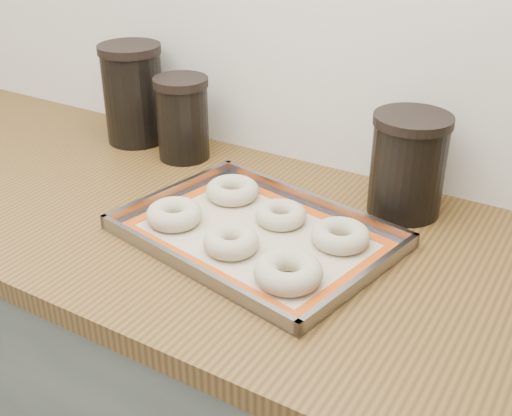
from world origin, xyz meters
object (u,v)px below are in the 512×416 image
Objects in this scene: bagel_front_mid at (231,242)px; canister_mid at (183,118)px; bagel_back_right at (340,236)px; baking_tray at (256,234)px; canister_left at (133,94)px; bagel_front_left at (174,214)px; bagel_front_right at (288,272)px; bagel_back_mid at (281,215)px; canister_right at (408,164)px; bagel_back_left at (232,190)px.

canister_mid is at bearing 137.48° from bagel_front_mid.
bagel_back_right is 0.55× the size of canister_mid.
bagel_back_right reaches higher than baking_tray.
canister_left is at bearing 152.98° from baking_tray.
bagel_front_left is 0.27m from bagel_front_right.
bagel_back_mid is at bearing 31.74° from bagel_front_left.
bagel_front_left is at bearing -141.57° from canister_right.
baking_tray is 0.40m from canister_mid.
bagel_front_right is 0.15m from bagel_back_right.
bagel_front_mid is 0.19m from bagel_back_right.
canister_mid is at bearing 145.47° from baking_tray.
bagel_front_right is at bearing -98.58° from bagel_back_right.
bagel_front_left is (-0.15, -0.04, 0.02)m from baking_tray.
canister_left reaches higher than bagel_back_left.
bagel_back_left is at bearing 138.81° from baking_tray.
bagel_front_mid reaches higher than bagel_back_left.
bagel_back_left is (-0.11, 0.10, 0.01)m from baking_tray.
bagel_back_right is at bearing -17.43° from canister_left.
canister_right is (0.51, 0.01, 0.00)m from canister_mid.
canister_right reaches higher than baking_tray.
baking_tray is 5.42× the size of bagel_front_mid.
canister_left reaches higher than bagel_front_mid.
baking_tray is at bearing 14.13° from bagel_front_left.
bagel_back_left is at bearing -156.64° from canister_right.
baking_tray is at bearing -102.48° from bagel_back_mid.
bagel_front_mid is 0.43m from canister_mid.
bagel_front_left reaches higher than bagel_back_left.
bagel_front_mid is at bearing -42.52° from canister_mid.
bagel_back_left is at bearing 75.16° from bagel_front_left.
bagel_front_right is 0.19m from bagel_back_mid.
canister_left is 0.67m from canister_right.
bagel_back_left is at bearing -21.58° from canister_left.
bagel_front_left is 0.93× the size of bagel_front_right.
bagel_back_right is at bearing 19.87° from baking_tray.
canister_left is at bearing 178.78° from canister_right.
canister_right is at bearing 38.43° from bagel_front_left.
bagel_back_left is (-0.23, 0.20, -0.00)m from bagel_front_right.
bagel_front_mid is 0.52× the size of canister_mid.
bagel_back_mid is at bearing -25.10° from canister_mid.
bagel_back_left reaches higher than baking_tray.
baking_tray is at bearing 140.51° from bagel_front_right.
bagel_front_mid is at bearing -10.55° from bagel_front_left.
canister_mid is (-0.17, 0.26, 0.07)m from bagel_front_left.
bagel_back_mid is (0.01, 0.06, 0.01)m from baking_tray.
canister_mid reaches higher than bagel_back_left.
bagel_front_right reaches higher than baking_tray.
bagel_front_left is 0.56× the size of canister_mid.
canister_right is (0.07, 0.33, 0.07)m from bagel_front_right.
bagel_back_mid is 0.48× the size of canister_right.
baking_tray is 2.25× the size of canister_left.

